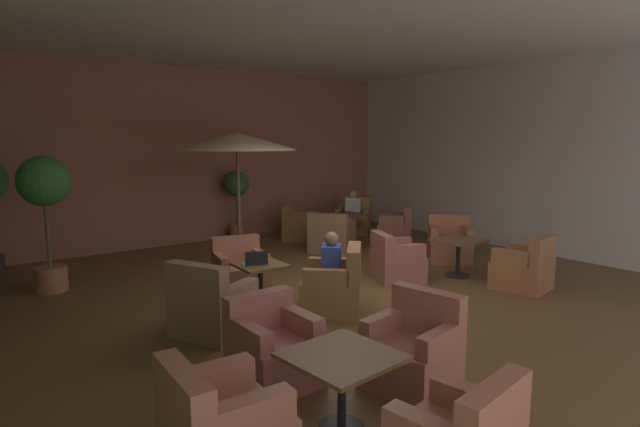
{
  "coord_description": "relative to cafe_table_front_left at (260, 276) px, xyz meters",
  "views": [
    {
      "loc": [
        -4.64,
        -5.7,
        2.31
      ],
      "look_at": [
        0.0,
        0.51,
        1.17
      ],
      "focal_mm": 28.75,
      "sensor_mm": 36.0,
      "label": 1
    }
  ],
  "objects": [
    {
      "name": "cafe_table_rear_right",
      "position": [
        3.9,
        2.85,
        0.03
      ],
      "size": [
        0.68,
        0.68,
        0.63
      ],
      "color": "black",
      "rests_on": "ground_plane"
    },
    {
      "name": "armchair_front_left_east",
      "position": [
        0.75,
        -0.68,
        -0.14
      ],
      "size": [
        1.09,
        1.09,
        0.9
      ],
      "color": "#926239",
      "rests_on": "ground_plane"
    },
    {
      "name": "potted_tree_mid_right",
      "position": [
        -2.14,
        2.63,
        0.97
      ],
      "size": [
        0.75,
        0.75,
        2.06
      ],
      "color": "#A76440",
      "rests_on": "ground_plane"
    },
    {
      "name": "armchair_rear_right_west",
      "position": [
        3.21,
        3.71,
        -0.16
      ],
      "size": [
        1.01,
        1.02,
        0.79
      ],
      "color": "#9F623A",
      "rests_on": "ground_plane"
    },
    {
      "name": "armchair_front_right_south",
      "position": [
        3.73,
        -1.63,
        -0.15
      ],
      "size": [
        0.83,
        0.87,
        0.85
      ],
      "color": "#9D613B",
      "rests_on": "ground_plane"
    },
    {
      "name": "armchair_front_left_north",
      "position": [
        -0.91,
        -0.44,
        -0.14
      ],
      "size": [
        1.06,
        1.06,
        0.91
      ],
      "color": "#92684C",
      "rests_on": "ground_plane"
    },
    {
      "name": "ceiling_slab",
      "position": [
        1.26,
        -0.18,
        3.4
      ],
      "size": [
        10.17,
        10.2,
        0.06
      ],
      "primitive_type": "cube",
      "color": "silver",
      "rests_on": "wall_back_brick"
    },
    {
      "name": "armchair_front_right_north",
      "position": [
        4.31,
        0.29,
        -0.15
      ],
      "size": [
        1.06,
        1.06,
        0.86
      ],
      "color": "#9E5D3C",
      "rests_on": "ground_plane"
    },
    {
      "name": "iced_drink_cup",
      "position": [
        -0.1,
        0.09,
        0.22
      ],
      "size": [
        0.08,
        0.08,
        0.11
      ],
      "primitive_type": "cylinder",
      "color": "white",
      "rests_on": "cafe_table_front_left"
    },
    {
      "name": "cafe_table_mid_center",
      "position": [
        -0.96,
        -2.93,
        0.04
      ],
      "size": [
        0.87,
        0.87,
        0.63
      ],
      "color": "black",
      "rests_on": "ground_plane"
    },
    {
      "name": "wall_back_brick",
      "position": [
        1.26,
        4.88,
        1.45
      ],
      "size": [
        10.17,
        0.08,
        3.84
      ],
      "primitive_type": "cube",
      "color": "#A25F4B",
      "rests_on": "ground_plane"
    },
    {
      "name": "patio_umbrella_tall_red",
      "position": [
        1.04,
        2.56,
        1.78
      ],
      "size": [
        2.22,
        2.22,
        2.42
      ],
      "color": "#2D2D2D",
      "rests_on": "ground_plane"
    },
    {
      "name": "armchair_front_right_east",
      "position": [
        2.51,
        -0.08,
        -0.16
      ],
      "size": [
        0.95,
        0.94,
        0.79
      ],
      "color": "#9A5849",
      "rests_on": "ground_plane"
    },
    {
      "name": "cafe_table_front_right",
      "position": [
        3.54,
        -0.52,
        0.01
      ],
      "size": [
        0.72,
        0.72,
        0.63
      ],
      "color": "black",
      "rests_on": "ground_plane"
    },
    {
      "name": "patron_by_window",
      "position": [
        4.69,
        3.57,
        0.23
      ],
      "size": [
        0.42,
        0.43,
        0.6
      ],
      "color": "silver",
      "rests_on": "ground_plane"
    },
    {
      "name": "armchair_front_left_south",
      "position": [
        0.21,
        0.99,
        -0.17
      ],
      "size": [
        0.89,
        0.88,
        0.79
      ],
      "color": "#985B42",
      "rests_on": "ground_plane"
    },
    {
      "name": "ground_plane",
      "position": [
        1.26,
        -0.18,
        -0.48
      ],
      "size": [
        10.17,
        10.2,
        0.02
      ],
      "primitive_type": "cube",
      "color": "brown"
    },
    {
      "name": "armchair_mid_center_west",
      "position": [
        0.05,
        -2.75,
        -0.15
      ],
      "size": [
        0.84,
        0.86,
        0.88
      ],
      "color": "#9F5D48",
      "rests_on": "ground_plane"
    },
    {
      "name": "patron_blue_shirt",
      "position": [
        0.71,
        -0.65,
        0.26
      ],
      "size": [
        0.4,
        0.41,
        0.64
      ],
      "color": "#33449F",
      "rests_on": "ground_plane"
    },
    {
      "name": "cafe_table_front_left",
      "position": [
        0.0,
        0.0,
        0.0
      ],
      "size": [
        0.64,
        0.64,
        0.63
      ],
      "color": "black",
      "rests_on": "ground_plane"
    },
    {
      "name": "armchair_mid_center_north",
      "position": [
        -0.98,
        -1.91,
        -0.15
      ],
      "size": [
        0.72,
        0.76,
        0.82
      ],
      "color": "#9F5A4C",
      "rests_on": "ground_plane"
    },
    {
      "name": "wall_right_plain",
      "position": [
        6.3,
        -0.18,
        1.45
      ],
      "size": [
        0.08,
        10.2,
        3.84
      ],
      "primitive_type": "cube",
      "color": "silver",
      "rests_on": "ground_plane"
    },
    {
      "name": "open_laptop",
      "position": [
        -0.08,
        -0.03,
        0.22
      ],
      "size": [
        0.36,
        0.3,
        0.2
      ],
      "color": "#9EA0A5",
      "rests_on": "cafe_table_front_left"
    },
    {
      "name": "potted_tree_mid_left",
      "position": [
        1.96,
        4.4,
        0.63
      ],
      "size": [
        0.57,
        0.57,
        1.59
      ],
      "color": "#AD603F",
      "rests_on": "ground_plane"
    },
    {
      "name": "armchair_rear_right_east",
      "position": [
        4.65,
        2.05,
        -0.15
      ],
      "size": [
        1.02,
        1.02,
        0.85
      ],
      "color": "#975945",
      "rests_on": "ground_plane"
    },
    {
      "name": "armchair_rear_right_south",
      "position": [
        4.72,
        3.59,
        -0.15
      ],
      "size": [
        1.06,
        1.07,
        0.87
      ],
      "color": "#9E6A3E",
      "rests_on": "ground_plane"
    },
    {
      "name": "armchair_rear_right_north",
      "position": [
        2.98,
        2.24,
        -0.15
      ],
      "size": [
        1.09,
        1.11,
        0.83
      ],
      "color": "#986849",
      "rests_on": "ground_plane"
    }
  ]
}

